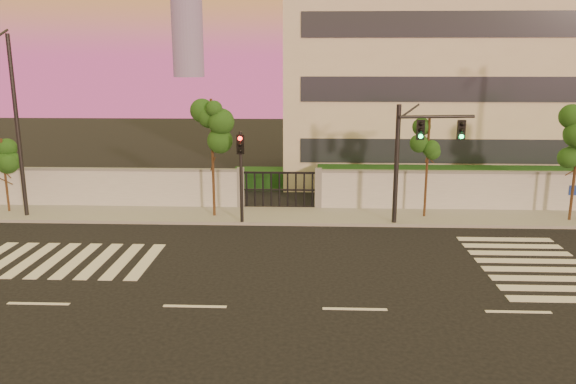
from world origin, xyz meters
The scene contains 12 objects.
ground centered at (0.00, 0.00, 0.00)m, with size 120.00×120.00×0.00m, color black.
sidewalk centered at (0.00, 10.50, 0.07)m, with size 60.00×3.00×0.15m, color gray.
perimeter_wall centered at (0.10, 12.00, 1.07)m, with size 60.00×0.36×2.20m.
hedge_row centered at (1.17, 14.74, 0.82)m, with size 41.00×4.25×1.80m.
institutional_building centered at (9.00, 21.99, 6.16)m, with size 24.40×12.40×12.25m.
road_markings centered at (-1.58, 3.76, 0.01)m, with size 57.00×7.62×0.02m.
street_tree_b centered at (-16.59, 10.63, 2.82)m, with size 1.39×1.10×3.83m.
street_tree_c centered at (-6.08, 10.22, 4.27)m, with size 1.60×1.28×5.81m.
street_tree_d centered at (4.18, 10.48, 3.64)m, with size 1.45×1.15×4.95m.
traffic_signal_main centered at (3.25, 9.31, 3.56)m, with size 3.56×0.63×5.64m.
traffic_signal_secondary centered at (-4.61, 9.08, 2.81)m, with size 0.34×0.34×4.43m.
streetlight_west centered at (-15.34, 9.70, 4.96)m, with size 0.55×2.21×9.17m.
Camera 1 is at (-1.43, -16.18, 7.47)m, focal length 35.00 mm.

